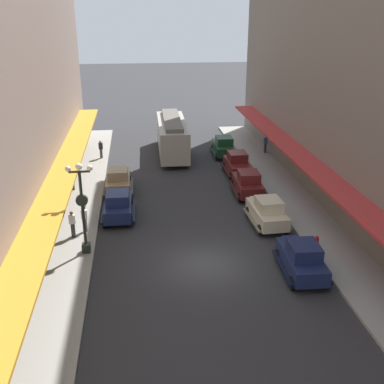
% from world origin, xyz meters
% --- Properties ---
extents(ground_plane, '(200.00, 200.00, 0.00)m').
position_xyz_m(ground_plane, '(0.00, 0.00, 0.00)').
color(ground_plane, '#2D2D30').
extents(sidewalk_left, '(3.00, 60.00, 0.15)m').
position_xyz_m(sidewalk_left, '(-7.50, 0.00, 0.07)').
color(sidewalk_left, '#99968E').
rests_on(sidewalk_left, ground).
extents(sidewalk_right, '(3.00, 60.00, 0.15)m').
position_xyz_m(sidewalk_right, '(7.50, 0.00, 0.07)').
color(sidewalk_right, '#99968E').
rests_on(sidewalk_right, ground).
extents(parked_car_0, '(2.27, 4.31, 1.84)m').
position_xyz_m(parked_car_0, '(4.54, 4.34, 0.94)').
color(parked_car_0, beige).
rests_on(parked_car_0, ground).
extents(parked_car_1, '(2.15, 4.26, 1.84)m').
position_xyz_m(parked_car_1, '(-4.86, 11.26, 0.94)').
color(parked_car_1, '#997F5B').
rests_on(parked_car_1, ground).
extents(parked_car_2, '(2.18, 4.28, 1.84)m').
position_xyz_m(parked_car_2, '(4.74, 13.98, 0.94)').
color(parked_car_2, '#591919').
rests_on(parked_car_2, ground).
extents(parked_car_3, '(2.19, 4.28, 1.84)m').
position_xyz_m(parked_car_3, '(-4.74, 6.56, 0.94)').
color(parked_car_3, '#19234C').
rests_on(parked_car_3, ground).
extents(parked_car_4, '(2.25, 4.30, 1.84)m').
position_xyz_m(parked_car_4, '(4.52, 9.51, 0.94)').
color(parked_car_4, '#591919').
rests_on(parked_car_4, ground).
extents(parked_car_5, '(2.29, 4.31, 1.84)m').
position_xyz_m(parked_car_5, '(4.69, -1.57, 0.94)').
color(parked_car_5, '#19234C').
rests_on(parked_car_5, ground).
extents(parked_car_6, '(2.22, 4.29, 1.84)m').
position_xyz_m(parked_car_6, '(4.58, 19.36, 0.94)').
color(parked_car_6, '#193D23').
rests_on(parked_car_6, ground).
extents(streetcar, '(2.72, 9.65, 3.46)m').
position_xyz_m(streetcar, '(-0.10, 20.30, 1.90)').
color(streetcar, '#ADA899').
rests_on(streetcar, ground).
extents(lamp_post_with_clock, '(1.42, 0.44, 5.16)m').
position_xyz_m(lamp_post_with_clock, '(-6.40, 1.88, 2.99)').
color(lamp_post_with_clock, black).
rests_on(lamp_post_with_clock, sidewalk_left).
extents(fire_hydrant, '(0.24, 0.24, 0.82)m').
position_xyz_m(fire_hydrant, '(6.35, 0.63, 0.56)').
color(fire_hydrant, '#B21E19').
rests_on(fire_hydrant, sidewalk_right).
extents(pedestrian_0, '(0.36, 0.28, 1.67)m').
position_xyz_m(pedestrian_0, '(8.54, 19.36, 1.01)').
color(pedestrian_0, '#2D2D33').
rests_on(pedestrian_0, sidewalk_right).
extents(pedestrian_1, '(0.36, 0.24, 1.64)m').
position_xyz_m(pedestrian_1, '(-6.60, 19.51, 0.99)').
color(pedestrian_1, '#4C4238').
rests_on(pedestrian_1, sidewalk_left).
extents(pedestrian_2, '(0.36, 0.28, 1.67)m').
position_xyz_m(pedestrian_2, '(-8.23, 11.71, 1.01)').
color(pedestrian_2, '#2D2D33').
rests_on(pedestrian_2, sidewalk_left).
extents(pedestrian_3, '(0.36, 0.28, 1.67)m').
position_xyz_m(pedestrian_3, '(-6.68, 4.48, 1.01)').
color(pedestrian_3, slate).
rests_on(pedestrian_3, sidewalk_left).
extents(pedestrian_4, '(0.36, 0.24, 1.64)m').
position_xyz_m(pedestrian_4, '(-7.32, 3.85, 0.99)').
color(pedestrian_4, '#2D2D33').
rests_on(pedestrian_4, sidewalk_left).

